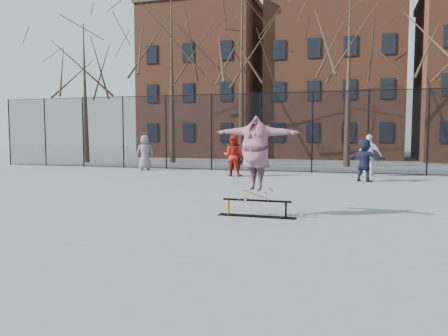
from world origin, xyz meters
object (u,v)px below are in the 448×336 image
(skater, at_px, (256,159))
(bystander_black, at_px, (234,156))
(bystander_navy, at_px, (364,160))
(bystander_grey, at_px, (145,153))
(bystander_red, at_px, (233,156))
(skate_rail, at_px, (257,210))
(bystander_white, at_px, (369,155))
(skateboard, at_px, (255,197))

(skater, relative_size, bystander_black, 1.18)
(skater, distance_m, bystander_navy, 8.92)
(bystander_grey, height_order, bystander_red, bystander_red)
(skate_rail, bearing_deg, bystander_grey, 127.98)
(skater, distance_m, bystander_white, 11.15)
(skate_rail, height_order, bystander_red, bystander_red)
(skateboard, xyz_separation_m, bystander_grey, (-8.38, 10.78, 0.47))
(skateboard, height_order, bystander_red, bystander_red)
(skater, height_order, bystander_red, skater)
(skater, distance_m, bystander_red, 9.55)
(bystander_black, relative_size, bystander_white, 0.95)
(bystander_grey, bearing_deg, skate_rail, 94.01)
(skater, xyz_separation_m, bystander_white, (2.84, 10.78, -0.42))
(skate_rail, distance_m, bystander_grey, 13.69)
(skater, bearing_deg, bystander_red, 118.28)
(bystander_black, bearing_deg, bystander_red, 58.42)
(skate_rail, relative_size, bystander_red, 1.00)
(skater, distance_m, bystander_grey, 13.66)
(skateboard, distance_m, bystander_grey, 13.66)
(skate_rail, distance_m, bystander_white, 11.16)
(bystander_grey, relative_size, bystander_black, 1.02)
(skate_rail, relative_size, skateboard, 2.49)
(skate_rail, relative_size, skater, 0.87)
(skate_rail, xyz_separation_m, bystander_navy, (2.57, 8.52, 0.72))
(bystander_grey, distance_m, bystander_red, 5.60)
(skate_rail, distance_m, bystander_black, 9.71)
(skateboard, relative_size, bystander_navy, 0.43)
(bystander_grey, distance_m, bystander_white, 11.22)
(skate_rail, xyz_separation_m, bystander_black, (-3.08, 9.18, 0.75))
(bystander_grey, distance_m, bystander_navy, 11.21)
(skate_rail, distance_m, bystander_navy, 8.93)
(bystander_white, xyz_separation_m, bystander_navy, (-0.24, -2.26, -0.07))
(bystander_grey, bearing_deg, skater, 93.91)
(skate_rail, bearing_deg, bystander_red, 108.93)
(bystander_grey, bearing_deg, bystander_black, 129.43)
(bystander_grey, xyz_separation_m, bystander_black, (5.34, -1.59, -0.02))
(skateboard, bearing_deg, bystander_black, 108.34)
(bystander_grey, bearing_deg, bystander_red, 127.85)
(skateboard, bearing_deg, skater, 0.00)
(bystander_black, bearing_deg, skate_rail, 84.38)
(bystander_grey, height_order, bystander_black, bystander_grey)
(bystander_red, height_order, bystander_white, bystander_white)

